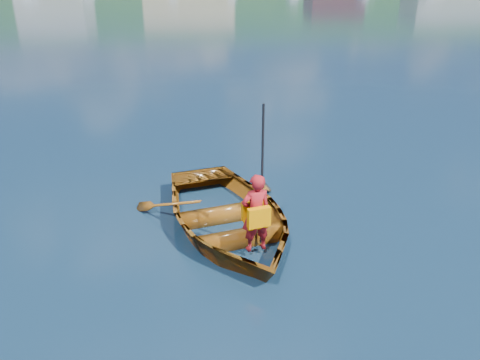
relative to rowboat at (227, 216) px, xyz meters
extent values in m
plane|color=#102141|center=(-1.16, -0.11, -0.24)|extent=(600.00, 600.00, 0.00)
imported|color=#662B0A|center=(0.00, 0.00, 0.00)|extent=(3.65, 4.38, 0.78)
imported|color=#A5171F|center=(0.39, -0.82, 0.47)|extent=(0.51, 0.40, 1.22)
cube|color=orange|center=(0.43, -0.94, 0.46)|extent=(0.35, 0.19, 0.30)
cube|color=orange|center=(0.36, -0.71, 0.46)|extent=(0.35, 0.17, 0.30)
cube|color=orange|center=(0.39, -0.82, 0.28)|extent=(0.35, 0.29, 0.05)
cylinder|color=black|center=(0.50, -0.64, 0.95)|extent=(0.04, 0.04, 2.19)
camera|label=1|loc=(-0.24, -6.83, 3.66)|focal=35.00mm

